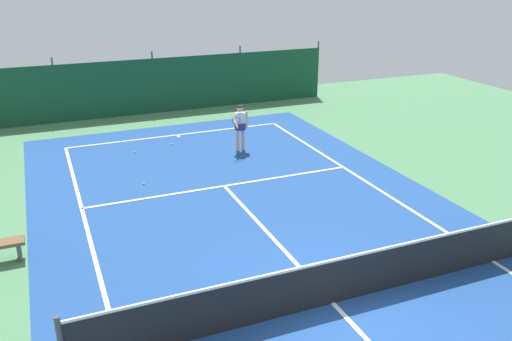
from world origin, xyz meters
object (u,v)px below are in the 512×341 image
at_px(tennis_player, 240,125).
at_px(tennis_ball_by_sideline, 144,184).
at_px(tennis_ball_midcourt, 135,152).
at_px(tennis_net, 334,281).
at_px(tennis_ball_near_player, 171,144).

height_order(tennis_player, tennis_ball_by_sideline, tennis_player).
height_order(tennis_player, tennis_ball_midcourt, tennis_player).
distance_m(tennis_player, tennis_ball_midcourt, 3.84).
xyz_separation_m(tennis_net, tennis_ball_by_sideline, (-2.20, 7.45, -0.48)).
bearing_deg(tennis_net, tennis_ball_near_player, 92.64).
relative_size(tennis_net, tennis_ball_by_sideline, 153.33).
distance_m(tennis_ball_near_player, tennis_ball_midcourt, 1.47).
bearing_deg(tennis_player, tennis_ball_midcourt, -15.47).
bearing_deg(tennis_ball_by_sideline, tennis_ball_near_player, 63.24).
xyz_separation_m(tennis_player, tennis_ball_midcourt, (-3.53, 1.17, -0.93)).
relative_size(tennis_player, tennis_ball_midcourt, 24.85).
bearing_deg(tennis_net, tennis_ball_midcourt, 100.41).
distance_m(tennis_ball_midcourt, tennis_ball_by_sideline, 3.00).
bearing_deg(tennis_ball_by_sideline, tennis_net, -73.54).
relative_size(tennis_ball_near_player, tennis_ball_by_sideline, 1.00).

